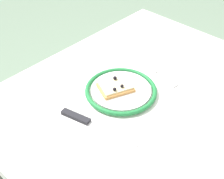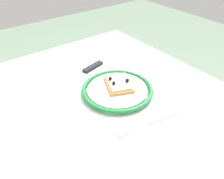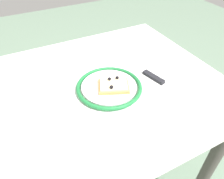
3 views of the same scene
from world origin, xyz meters
name	(u,v)px [view 2 (image 2 of 3)]	position (x,y,z in m)	size (l,w,h in m)	color
dining_table	(117,131)	(0.00, 0.00, 0.67)	(0.91, 0.70, 0.78)	white
plate	(117,90)	(0.05, -0.04, 0.79)	(0.22, 0.22, 0.02)	white
pizza_slice_near	(119,83)	(0.06, -0.05, 0.80)	(0.12, 0.11, 0.03)	tan
knife	(87,71)	(0.21, -0.03, 0.78)	(0.07, 0.24, 0.01)	silver
fork	(151,122)	(-0.11, -0.03, 0.78)	(0.05, 0.20, 0.00)	#B9B9B9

